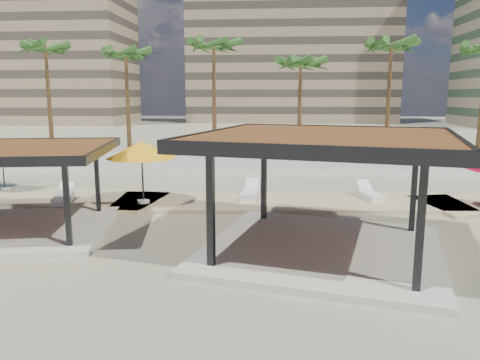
% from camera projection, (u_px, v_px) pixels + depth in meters
% --- Properties ---
extents(ground, '(200.00, 200.00, 0.00)m').
position_uv_depth(ground, '(230.00, 252.00, 15.08)').
color(ground, tan).
rests_on(ground, ground).
extents(promenade, '(44.45, 7.97, 0.24)m').
position_uv_depth(promenade, '(287.00, 200.00, 22.44)').
color(promenade, '#C6B284').
rests_on(promenade, ground).
extents(boundary_wall, '(56.00, 0.30, 1.20)m').
position_uv_depth(boundary_wall, '(254.00, 163.00, 30.67)').
color(boundary_wall, silver).
rests_on(boundary_wall, ground).
extents(building_west, '(34.00, 16.00, 32.40)m').
position_uv_depth(building_west, '(31.00, 36.00, 82.27)').
color(building_west, '#937F60').
rests_on(building_west, ground).
extents(building_mid, '(38.00, 16.00, 30.40)m').
position_uv_depth(building_mid, '(291.00, 46.00, 88.74)').
color(building_mid, '#847259').
rests_on(building_mid, ground).
extents(pavilion_central, '(9.24, 9.24, 3.86)m').
position_uv_depth(pavilion_central, '(325.00, 182.00, 14.70)').
color(pavilion_central, beige).
rests_on(pavilion_central, ground).
extents(pavilion_west, '(7.30, 7.30, 3.21)m').
position_uv_depth(pavilion_west, '(19.00, 181.00, 16.99)').
color(pavilion_west, beige).
rests_on(pavilion_west, ground).
extents(umbrella_a, '(2.91, 2.91, 2.42)m').
position_uv_depth(umbrella_a, '(1.00, 150.00, 23.87)').
color(umbrella_a, beige).
rests_on(umbrella_a, promenade).
extents(umbrella_b, '(4.08, 4.08, 2.82)m').
position_uv_depth(umbrella_b, '(142.00, 150.00, 20.81)').
color(umbrella_b, beige).
rests_on(umbrella_b, promenade).
extents(lounger_a, '(1.07, 2.11, 0.76)m').
position_uv_depth(lounger_a, '(63.00, 198.00, 21.38)').
color(lounger_a, white).
rests_on(lounger_a, promenade).
extents(lounger_b, '(0.88, 2.19, 0.81)m').
position_uv_depth(lounger_b, '(250.00, 194.00, 22.28)').
color(lounger_b, white).
rests_on(lounger_b, promenade).
extents(lounger_c, '(1.04, 2.10, 0.76)m').
position_uv_depth(lounger_c, '(370.00, 195.00, 22.02)').
color(lounger_c, white).
rests_on(lounger_c, promenade).
extents(palm_b, '(3.00, 3.00, 9.13)m').
position_uv_depth(palm_b, '(46.00, 53.00, 33.15)').
color(palm_b, brown).
rests_on(palm_b, ground).
extents(palm_c, '(3.00, 3.00, 8.63)m').
position_uv_depth(palm_c, '(126.00, 58.00, 32.19)').
color(palm_c, brown).
rests_on(palm_c, ground).
extents(palm_d, '(3.00, 3.00, 9.23)m').
position_uv_depth(palm_d, '(214.00, 50.00, 32.41)').
color(palm_d, brown).
rests_on(palm_d, ground).
extents(palm_e, '(3.00, 3.00, 7.97)m').
position_uv_depth(palm_e, '(301.00, 67.00, 31.67)').
color(palm_e, brown).
rests_on(palm_e, ground).
extents(palm_f, '(3.00, 3.00, 9.08)m').
position_uv_depth(palm_f, '(391.00, 51.00, 31.22)').
color(palm_f, brown).
rests_on(palm_f, ground).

